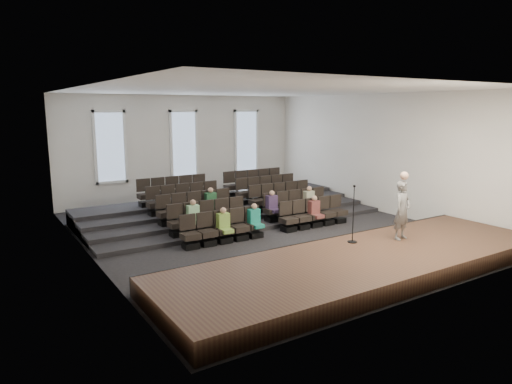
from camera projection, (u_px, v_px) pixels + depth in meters
ground at (263, 230)px, 16.62m from camera, size 14.00×14.00×0.00m
ceiling at (263, 90)px, 15.71m from camera, size 12.00×14.00×0.02m
wall_back at (183, 148)px, 22.00m from camera, size 12.00×0.04×5.00m
wall_front at (432, 193)px, 10.33m from camera, size 12.00×0.04×5.00m
wall_left at (86, 175)px, 13.00m from camera, size 0.04×14.00×5.00m
wall_right at (382, 153)px, 19.33m from camera, size 0.04×14.00×5.00m
stage at (366, 263)px, 12.33m from camera, size 11.80×3.60×0.50m
stage_lip at (323, 247)px, 13.81m from camera, size 11.80×0.06×0.52m
risers at (222, 209)px, 19.22m from camera, size 11.80×4.80×0.60m
seating_rows at (241, 205)px, 17.78m from camera, size 6.80×4.70×1.67m
windows at (184, 144)px, 21.91m from camera, size 8.44×0.10×3.24m
audience at (256, 209)px, 16.50m from camera, size 5.45×2.64×1.10m
speaker at (402, 210)px, 13.61m from camera, size 0.71×0.53×1.77m
mic_stand at (353, 225)px, 13.35m from camera, size 0.29×0.29×1.72m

